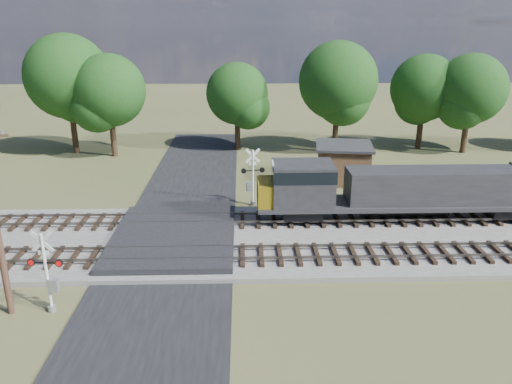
{
  "coord_description": "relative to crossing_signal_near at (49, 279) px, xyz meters",
  "views": [
    {
      "loc": [
        4.03,
        -26.26,
        12.25
      ],
      "look_at": [
        4.83,
        2.0,
        2.59
      ],
      "focal_mm": 35.0,
      "sensor_mm": 36.0,
      "label": 1
    }
  ],
  "objects": [
    {
      "name": "treeline",
      "position": [
        7.1,
        28.06,
        4.84
      ],
      "size": [
        80.73,
        10.22,
        11.36
      ],
      "color": "black",
      "rests_on": "ground"
    },
    {
      "name": "road",
      "position": [
        4.45,
        6.66,
        -1.58
      ],
      "size": [
        7.0,
        60.0,
        0.08
      ],
      "primitive_type": "cube",
      "color": "black",
      "rests_on": "ground"
    },
    {
      "name": "crossing_signal_far",
      "position": [
        9.12,
        13.4,
        0.09
      ],
      "size": [
        1.65,
        0.41,
        4.12
      ],
      "rotation": [
        0.0,
        0.0,
        3.3
      ],
      "color": "silver",
      "rests_on": "ground"
    },
    {
      "name": "track_near",
      "position": [
        7.57,
        4.66,
        -1.21
      ],
      "size": [
        140.0,
        2.6,
        0.33
      ],
      "color": "black",
      "rests_on": "ballast_bed"
    },
    {
      "name": "ground",
      "position": [
        4.45,
        6.66,
        -1.62
      ],
      "size": [
        160.0,
        160.0,
        0.0
      ],
      "primitive_type": "plane",
      "color": "#45502A",
      "rests_on": "ground"
    },
    {
      "name": "crossing_panel",
      "position": [
        4.45,
        7.16,
        -1.31
      ],
      "size": [
        7.0,
        9.0,
        0.62
      ],
      "primitive_type": "cube",
      "color": "#262628",
      "rests_on": "ground"
    },
    {
      "name": "crossing_signal_near",
      "position": [
        0.0,
        0.0,
        0.0
      ],
      "size": [
        1.57,
        0.35,
        3.91
      ],
      "rotation": [
        0.0,
        0.0,
        -0.09
      ],
      "color": "silver",
      "rests_on": "ground"
    },
    {
      "name": "equipment_shed",
      "position": [
        16.6,
        18.91,
        -0.1
      ],
      "size": [
        4.99,
        4.99,
        3.02
      ],
      "rotation": [
        0.0,
        0.0,
        -0.14
      ],
      "color": "#4E3321",
      "rests_on": "ground"
    },
    {
      "name": "ballast_bed",
      "position": [
        14.45,
        7.16,
        -1.47
      ],
      "size": [
        140.0,
        10.0,
        0.3
      ],
      "primitive_type": "cube",
      "color": "gray",
      "rests_on": "ground"
    },
    {
      "name": "track_far",
      "position": [
        7.57,
        9.66,
        -1.21
      ],
      "size": [
        140.0,
        2.6,
        0.33
      ],
      "color": "black",
      "rests_on": "ballast_bed"
    }
  ]
}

